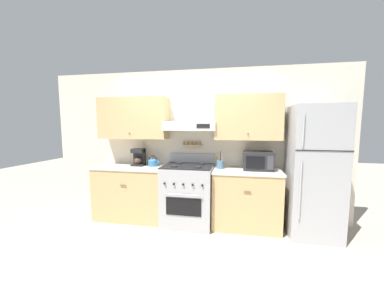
# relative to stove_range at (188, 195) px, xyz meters

# --- Properties ---
(ground_plane) EXTENTS (16.00, 16.00, 0.00)m
(ground_plane) POSITION_rel_stove_range_xyz_m (-0.00, -0.27, -0.49)
(ground_plane) COLOR #B2A38E
(wall_back) EXTENTS (5.20, 0.46, 2.55)m
(wall_back) POSITION_rel_stove_range_xyz_m (-0.04, 0.32, 0.94)
(wall_back) COLOR beige
(wall_back) RESTS_ON ground_plane
(counter_left) EXTENTS (1.23, 0.64, 0.92)m
(counter_left) POSITION_rel_stove_range_xyz_m (-1.01, 0.05, -0.03)
(counter_left) COLOR tan
(counter_left) RESTS_ON ground_plane
(counter_right) EXTENTS (1.05, 0.64, 0.92)m
(counter_right) POSITION_rel_stove_range_xyz_m (0.93, 0.05, -0.03)
(counter_right) COLOR tan
(counter_right) RESTS_ON ground_plane
(stove_range) EXTENTS (0.79, 0.73, 1.13)m
(stove_range) POSITION_rel_stove_range_xyz_m (0.00, 0.00, 0.00)
(stove_range) COLOR #ADAFB5
(stove_range) RESTS_ON ground_plane
(refrigerator) EXTENTS (0.69, 0.75, 1.89)m
(refrigerator) POSITION_rel_stove_range_xyz_m (1.87, -0.02, 0.46)
(refrigerator) COLOR #ADAFB5
(refrigerator) RESTS_ON ground_plane
(tea_kettle) EXTENTS (0.21, 0.17, 0.19)m
(tea_kettle) POSITION_rel_stove_range_xyz_m (-0.64, 0.13, 0.50)
(tea_kettle) COLOR teal
(tea_kettle) RESTS_ON counter_left
(coffee_maker) EXTENTS (0.21, 0.20, 0.30)m
(coffee_maker) POSITION_rel_stove_range_xyz_m (-0.91, 0.15, 0.57)
(coffee_maker) COLOR black
(coffee_maker) RESTS_ON counter_left
(microwave) EXTENTS (0.45, 0.41, 0.29)m
(microwave) POSITION_rel_stove_range_xyz_m (1.09, 0.15, 0.57)
(microwave) COLOR #232326
(microwave) RESTS_ON counter_right
(utensil_crock) EXTENTS (0.13, 0.13, 0.28)m
(utensil_crock) POSITION_rel_stove_range_xyz_m (0.50, 0.13, 0.50)
(utensil_crock) COLOR slate
(utensil_crock) RESTS_ON counter_right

